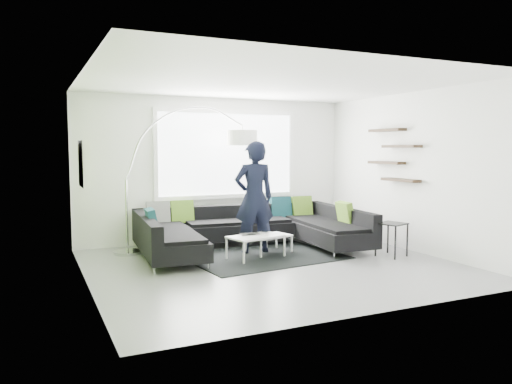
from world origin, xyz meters
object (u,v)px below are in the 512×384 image
(sectional_sofa, at_px, (251,231))
(arc_lamp, at_px, (126,180))
(coffee_table, at_px, (263,245))
(side_table, at_px, (391,240))
(laptop, at_px, (250,234))
(person, at_px, (254,198))

(sectional_sofa, bearing_deg, arc_lamp, 165.90)
(coffee_table, distance_m, arc_lamp, 2.58)
(sectional_sofa, relative_size, side_table, 7.04)
(coffee_table, xyz_separation_m, arc_lamp, (-2.06, 1.11, 1.09))
(coffee_table, height_order, laptop, laptop)
(sectional_sofa, distance_m, laptop, 0.53)
(arc_lamp, height_order, person, arc_lamp)
(person, xyz_separation_m, laptop, (-0.22, -0.33, -0.58))
(arc_lamp, bearing_deg, person, -13.65)
(sectional_sofa, xyz_separation_m, person, (-0.01, -0.15, 0.60))
(side_table, relative_size, person, 0.29)
(laptop, bearing_deg, coffee_table, 12.10)
(laptop, bearing_deg, person, 58.24)
(person, bearing_deg, sectional_sofa, -87.62)
(coffee_table, height_order, arc_lamp, arc_lamp)
(arc_lamp, distance_m, person, 2.21)
(sectional_sofa, relative_size, laptop, 11.94)
(arc_lamp, height_order, side_table, arc_lamp)
(side_table, height_order, person, person)
(sectional_sofa, xyz_separation_m, side_table, (1.97, -1.38, -0.08))
(arc_lamp, distance_m, laptop, 2.32)
(sectional_sofa, xyz_separation_m, coffee_table, (0.02, -0.43, -0.17))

